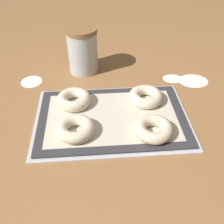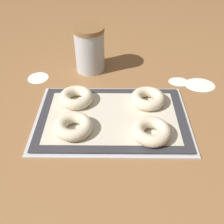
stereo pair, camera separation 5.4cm
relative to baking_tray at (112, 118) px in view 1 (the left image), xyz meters
The scene contains 11 objects.
ground_plane 0.02m from the baking_tray, 121.49° to the left, with size 2.80×2.80×0.00m, color olive.
baking_tray is the anchor object (origin of this frame).
baking_mat 0.01m from the baking_tray, ahead, with size 0.46×0.30×0.00m.
bagel_front_left 0.13m from the baking_tray, 149.71° to the right, with size 0.11×0.11×0.04m.
bagel_front_right 0.14m from the baking_tray, 36.61° to the right, with size 0.11×0.11×0.04m.
bagel_back_left 0.14m from the baking_tray, 148.40° to the left, with size 0.11×0.11×0.04m.
bagel_back_right 0.14m from the baking_tray, 30.57° to the left, with size 0.11×0.11×0.04m.
flour_canister 0.33m from the baking_tray, 106.25° to the left, with size 0.12×0.12×0.18m.
flour_patch_near 0.38m from the baking_tray, 30.60° to the left, with size 0.11×0.09×0.00m.
flour_patch_far 0.33m from the baking_tray, 40.35° to the left, with size 0.08×0.06×0.00m.
flour_patch_side 0.38m from the baking_tray, 140.69° to the left, with size 0.08×0.08×0.00m.
Camera 1 is at (-0.04, -0.64, 0.56)m, focal length 42.00 mm.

